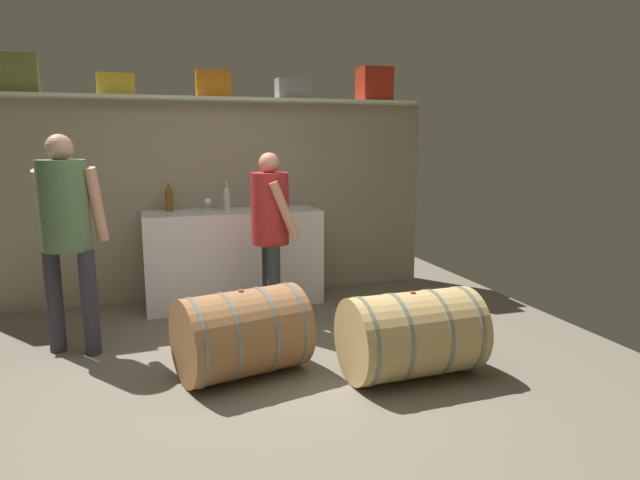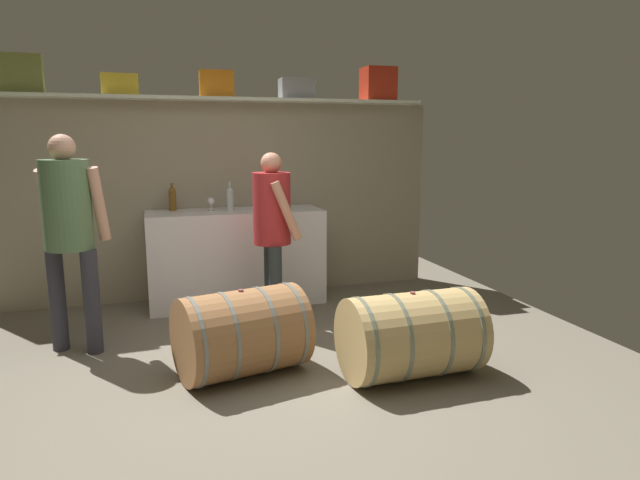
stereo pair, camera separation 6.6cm
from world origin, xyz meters
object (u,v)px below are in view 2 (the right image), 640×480
at_px(wine_barrel_far, 411,335).
at_px(toolcase_orange, 216,84).
at_px(toolcase_olive, 16,74).
at_px(wine_barrel_near, 242,333).
at_px(winemaker_pouring, 69,221).
at_px(wine_glass, 211,202).
at_px(toolcase_yellow, 119,85).
at_px(toolcase_red, 378,84).
at_px(wine_bottle_clear, 230,198).
at_px(toolcase_grey, 296,89).
at_px(work_cabinet, 236,257).
at_px(visitor_tasting, 273,221).
at_px(wine_bottle_dark, 269,193).
at_px(wine_bottle_amber, 172,199).

bearing_deg(wine_barrel_far, toolcase_orange, 111.18).
distance_m(toolcase_olive, wine_barrel_near, 3.24).
bearing_deg(winemaker_pouring, wine_glass, 69.20).
xyz_separation_m(toolcase_yellow, toolcase_red, (2.64, 0.00, 0.08)).
bearing_deg(winemaker_pouring, wine_barrel_near, -5.80).
bearing_deg(wine_bottle_clear, toolcase_yellow, 167.50).
bearing_deg(wine_bottle_clear, toolcase_grey, 16.19).
bearing_deg(work_cabinet, wine_barrel_far, -67.46).
bearing_deg(winemaker_pouring, wine_bottle_clear, 64.30).
bearing_deg(visitor_tasting, toolcase_olive, -112.96).
bearing_deg(wine_bottle_clear, work_cabinet, 4.24).
xyz_separation_m(toolcase_yellow, toolcase_orange, (0.91, 0.00, 0.03)).
relative_size(toolcase_olive, wine_glass, 3.26).
distance_m(wine_bottle_dark, wine_bottle_amber, 0.97).
relative_size(wine_barrel_far, visitor_tasting, 0.62).
xyz_separation_m(work_cabinet, wine_barrel_far, (0.90, -2.17, -0.17)).
height_order(winemaker_pouring, visitor_tasting, winemaker_pouring).
bearing_deg(wine_bottle_amber, toolcase_olive, 177.35).
xyz_separation_m(toolcase_grey, work_cabinet, (-0.70, -0.21, -1.69)).
distance_m(work_cabinet, wine_bottle_amber, 0.86).
bearing_deg(wine_bottle_dark, wine_glass, -169.04).
distance_m(wine_barrel_near, visitor_tasting, 1.24).
bearing_deg(toolcase_red, wine_glass, -173.07).
xyz_separation_m(wine_bottle_amber, winemaker_pouring, (-0.82, -1.11, -0.03)).
height_order(toolcase_red, wine_bottle_dark, toolcase_red).
height_order(work_cabinet, wine_bottle_dark, wine_bottle_dark).
bearing_deg(wine_barrel_far, wine_bottle_amber, 120.80).
relative_size(wine_bottle_amber, wine_barrel_far, 0.29).
bearing_deg(toolcase_orange, wine_barrel_near, -89.48).
distance_m(winemaker_pouring, visitor_tasting, 1.63).
xyz_separation_m(toolcase_yellow, wine_glass, (0.80, -0.19, -1.12)).
relative_size(toolcase_orange, toolcase_grey, 0.97).
distance_m(toolcase_yellow, toolcase_grey, 1.73).
height_order(wine_glass, wine_barrel_far, wine_glass).
relative_size(work_cabinet, wine_barrel_far, 1.81).
height_order(toolcase_olive, toolcase_red, toolcase_red).
distance_m(wine_bottle_dark, wine_barrel_near, 2.18).
bearing_deg(wine_bottle_amber, toolcase_grey, 2.66).
xyz_separation_m(work_cabinet, wine_bottle_dark, (0.38, 0.15, 0.62)).
height_order(toolcase_orange, wine_bottle_dark, toolcase_orange).
bearing_deg(winemaker_pouring, work_cabinet, 63.48).
bearing_deg(visitor_tasting, toolcase_red, 129.61).
bearing_deg(wine_bottle_dark, toolcase_olive, 178.29).
xyz_separation_m(wine_bottle_dark, winemaker_pouring, (-1.79, -1.10, -0.06)).
height_order(work_cabinet, wine_bottle_clear, wine_bottle_clear).
relative_size(toolcase_yellow, visitor_tasting, 0.22).
bearing_deg(wine_bottle_clear, wine_barrel_far, -66.35).
bearing_deg(wine_bottle_dark, winemaker_pouring, -148.39).
distance_m(work_cabinet, wine_barrel_near, 1.81).
bearing_deg(wine_glass, wine_barrel_near, -90.05).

